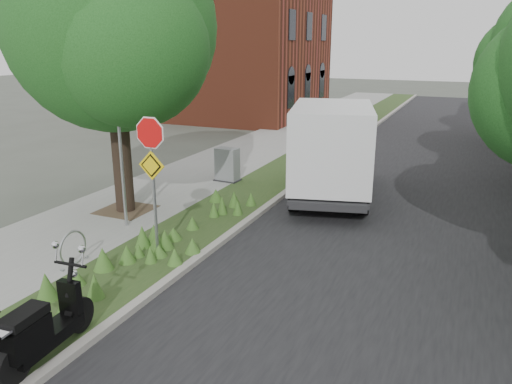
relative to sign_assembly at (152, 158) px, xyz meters
The scene contains 13 objects.
ground 2.78m from the sign_assembly, 22.62° to the right, with size 120.00×120.00×0.00m, color #4C5147.
sidewalk_near 10.10m from the sign_assembly, 106.84° to the left, with size 3.50×60.00×0.12m, color gray.
verge 9.69m from the sign_assembly, 90.61° to the left, with size 2.00×60.00×0.12m, color #26421C.
kerb_near 9.73m from the sign_assembly, 84.54° to the left, with size 0.20×60.00×0.13m, color #9E9991.
road 10.65m from the sign_assembly, 64.96° to the left, with size 7.00×60.00×0.01m, color black.
street_tree_main 4.30m from the sign_assembly, 139.63° to the left, with size 6.21×5.54×7.66m.
bare_post 2.18m from the sign_assembly, 145.95° to the left, with size 0.08×0.08×4.00m.
bike_hoop 2.54m from the sign_assembly, 137.69° to the right, with size 0.06×0.78×0.77m.
sign_assembly is the anchor object (origin of this frame).
brick_building 22.97m from the sign_assembly, 110.72° to the left, with size 9.40×10.40×8.30m.
scooter_near 4.45m from the sign_assembly, 79.91° to the right, with size 0.51×2.00×0.95m.
box_truck 6.55m from the sign_assembly, 69.81° to the left, with size 3.45×5.88×2.50m.
utility_cabinet 6.58m from the sign_assembly, 102.71° to the left, with size 0.88×0.61×1.13m.
Camera 1 is at (4.82, -7.97, 4.68)m, focal length 35.00 mm.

